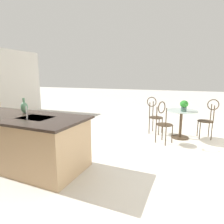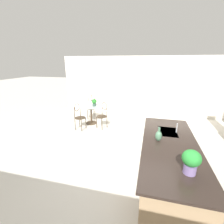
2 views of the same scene
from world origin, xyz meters
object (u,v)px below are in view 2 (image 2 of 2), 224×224
Objects in this scene: chair_toward_desk at (79,115)px; vase_on_counter at (159,136)px; bistro_table at (91,113)px; chair_by_island at (91,106)px; potted_plant_counter_far at (191,161)px; chair_near_window at (103,114)px; potted_plant_on_table at (94,102)px.

chair_toward_desk is 3.62× the size of vase_on_counter.
chair_by_island is (-0.64, -0.24, 0.13)m from bistro_table.
vase_on_counter is at bearing 53.87° from chair_toward_desk.
vase_on_counter is at bearing -155.79° from potted_plant_counter_far.
chair_near_window reaches higher than potted_plant_on_table.
potted_plant_counter_far is at bearing 24.21° from vase_on_counter.
potted_plant_counter_far is at bearing 36.66° from chair_by_island.
bistro_table is 2.20× the size of potted_plant_counter_far.
chair_toward_desk reaches higher than bistro_table.
chair_near_window is at bearing -144.42° from potted_plant_counter_far.
chair_toward_desk is at bearing -132.75° from potted_plant_counter_far.
chair_near_window is at bearing 114.50° from chair_toward_desk.
potted_plant_counter_far reaches higher than chair_by_island.
vase_on_counter is (-0.90, -0.40, -0.10)m from potted_plant_counter_far.
bistro_table is at bearing -121.15° from chair_near_window.
chair_by_island is (-1.01, -0.85, 0.00)m from chair_near_window.
bistro_table is 4.69m from potted_plant_counter_far.
chair_toward_desk reaches higher than potted_plant_on_table.
vase_on_counter reaches higher than chair_by_island.
vase_on_counter is (2.34, 1.91, 0.46)m from chair_near_window.
chair_near_window is 0.72m from potted_plant_on_table.
vase_on_counter reaches higher than chair_near_window.
bistro_table is 2.84× the size of potted_plant_on_table.
potted_plant_on_table is (-0.05, 0.13, 0.45)m from bistro_table.
potted_plant_on_table is (0.59, 0.37, 0.33)m from chair_by_island.
vase_on_counter is (1.97, 2.70, 0.46)m from chair_toward_desk.
potted_plant_counter_far is at bearing 35.58° from chair_near_window.
bistro_table is 0.70m from chair_by_island.
chair_toward_desk is at bearing -21.68° from potted_plant_on_table.
potted_plant_counter_far reaches higher than potted_plant_on_table.
potted_plant_counter_far is at bearing 47.25° from chair_toward_desk.
chair_near_window is at bearing 48.76° from potted_plant_on_table.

